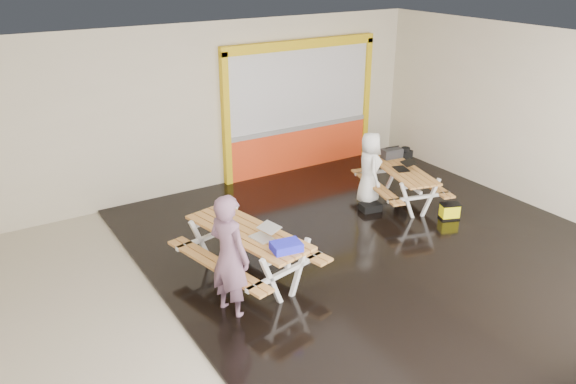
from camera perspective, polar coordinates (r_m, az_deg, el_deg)
room at (r=8.79m, az=3.09°, el=2.56°), size 10.02×8.02×3.52m
deck at (r=10.20m, az=8.70°, el=-5.28°), size 7.50×7.98×0.05m
kiosk at (r=13.17m, az=1.21°, el=8.14°), size 3.88×0.16×3.00m
picnic_table_left at (r=8.85m, az=-3.97°, el=-5.02°), size 1.92×2.46×0.88m
picnic_table_right at (r=11.74m, az=11.12°, el=1.47°), size 1.73×2.19×0.78m
person_left at (r=7.98m, az=-5.82°, el=-6.38°), size 0.63×0.78×1.84m
person_right at (r=11.47m, az=8.07°, el=2.32°), size 0.70×0.84×1.47m
laptop_left at (r=8.52m, az=-2.35°, el=-4.18°), size 0.44×0.41×0.16m
laptop_right at (r=11.63m, az=11.39°, el=2.48°), size 0.47×0.44×0.16m
blue_pouch at (r=8.16m, az=-0.17°, el=-5.41°), size 0.45×0.35×0.12m
toolbox at (r=12.21m, az=10.25°, el=3.79°), size 0.45×0.26×0.25m
backpack at (r=12.47m, az=11.49°, el=3.28°), size 0.30×0.21×0.47m
dark_case at (r=11.44m, az=8.14°, el=-1.47°), size 0.44×0.36×0.15m
fluke_bag at (r=11.39m, az=15.70°, el=-1.84°), size 0.41×0.34×0.30m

